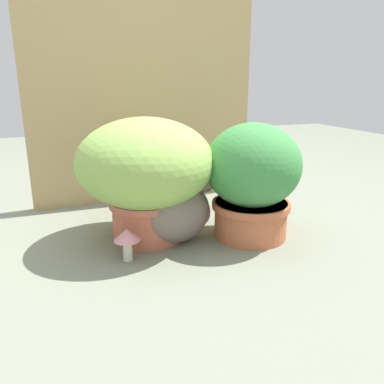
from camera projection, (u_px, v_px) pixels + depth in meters
The scene contains 6 objects.
ground_plane at pixel (158, 241), 1.40m from camera, with size 6.00×6.00×0.00m, color slate.
cardboard_backdrop at pixel (145, 98), 1.77m from camera, with size 1.06×0.03×0.97m, color tan.
grass_planter at pixel (146, 170), 1.36m from camera, with size 0.49×0.49×0.45m.
leafy_planter at pixel (252, 178), 1.38m from camera, with size 0.35×0.35×0.43m.
cat at pixel (181, 209), 1.38m from camera, with size 0.39×0.23×0.32m.
mushroom_ornament_pink at pixel (127, 238), 1.23m from camera, with size 0.09×0.09×0.11m.
Camera 1 is at (-0.32, -1.25, 0.57)m, focal length 35.76 mm.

